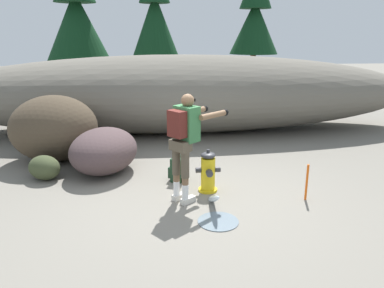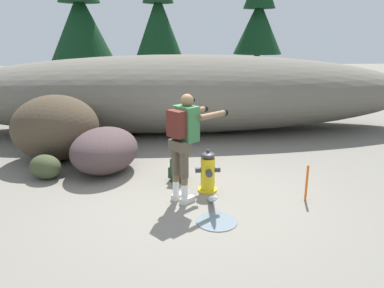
{
  "view_description": "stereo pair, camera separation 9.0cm",
  "coord_description": "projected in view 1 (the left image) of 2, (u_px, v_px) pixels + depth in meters",
  "views": [
    {
      "loc": [
        -0.54,
        -5.53,
        2.55
      ],
      "look_at": [
        0.03,
        0.55,
        0.75
      ],
      "focal_mm": 34.61,
      "sensor_mm": 36.0,
      "label": 1
    },
    {
      "loc": [
        -0.45,
        -5.54,
        2.55
      ],
      "look_at": [
        0.03,
        0.55,
        0.75
      ],
      "focal_mm": 34.61,
      "sensor_mm": 36.0,
      "label": 2
    }
  ],
  "objects": [
    {
      "name": "pine_tree_far_left",
      "position": [
        76.0,
        13.0,
        15.82
      ],
      "size": [
        2.73,
        2.73,
        6.32
      ],
      "color": "#47331E",
      "rests_on": "ground_plane"
    },
    {
      "name": "boulder_small",
      "position": [
        44.0,
        168.0,
        6.76
      ],
      "size": [
        0.79,
        0.75,
        0.45
      ],
      "primitive_type": "ellipsoid",
      "rotation": [
        0.0,
        0.0,
        2.57
      ],
      "color": "#3D462B",
      "rests_on": "ground_plane"
    },
    {
      "name": "survey_stake",
      "position": [
        307.0,
        182.0,
        5.89
      ],
      "size": [
        0.04,
        0.04,
        0.6
      ],
      "primitive_type": "cylinder",
      "color": "#E55914",
      "rests_on": "ground_plane"
    },
    {
      "name": "boulder_large",
      "position": [
        54.0,
        128.0,
        7.72
      ],
      "size": [
        1.92,
        1.82,
        1.37
      ],
      "primitive_type": "ellipsoid",
      "rotation": [
        0.0,
        0.0,
        0.09
      ],
      "color": "#463A2B",
      "rests_on": "ground_plane"
    },
    {
      "name": "boulder_mid",
      "position": [
        104.0,
        151.0,
        7.07
      ],
      "size": [
        1.59,
        1.81,
        0.86
      ],
      "primitive_type": "ellipsoid",
      "rotation": [
        0.0,
        0.0,
        1.3
      ],
      "color": "#4B3A3B",
      "rests_on": "ground_plane"
    },
    {
      "name": "pine_tree_center",
      "position": [
        255.0,
        17.0,
        16.14
      ],
      "size": [
        2.14,
        2.14,
        5.58
      ],
      "color": "#47331E",
      "rests_on": "ground_plane"
    },
    {
      "name": "ground_plane",
      "position": [
        193.0,
        199.0,
        6.06
      ],
      "size": [
        56.0,
        56.0,
        0.04
      ],
      "primitive_type": "cube",
      "color": "slate"
    },
    {
      "name": "spare_backpack",
      "position": [
        178.0,
        169.0,
        6.71
      ],
      "size": [
        0.35,
        0.36,
        0.47
      ],
      "rotation": [
        0.0,
        0.0,
        2.72
      ],
      "color": "#1E3823",
      "rests_on": "ground_plane"
    },
    {
      "name": "utility_worker",
      "position": [
        186.0,
        134.0,
        5.65
      ],
      "size": [
        0.99,
        0.92,
        1.71
      ],
      "rotation": [
        0.0,
        0.0,
        0.69
      ],
      "color": "beige",
      "rests_on": "ground_plane"
    },
    {
      "name": "fire_hydrant",
      "position": [
        208.0,
        172.0,
        6.21
      ],
      "size": [
        0.42,
        0.37,
        0.74
      ],
      "color": "gold",
      "rests_on": "ground_plane"
    },
    {
      "name": "hydrant_water_jet",
      "position": [
        215.0,
        205.0,
        5.55
      ],
      "size": [
        0.59,
        1.25,
        0.56
      ],
      "color": "silver",
      "rests_on": "ground_plane"
    },
    {
      "name": "dirt_embankment",
      "position": [
        177.0,
        93.0,
        10.02
      ],
      "size": [
        13.17,
        3.2,
        2.06
      ],
      "primitive_type": "ellipsoid",
      "color": "#666056",
      "rests_on": "ground_plane"
    },
    {
      "name": "pine_tree_left",
      "position": [
        155.0,
        13.0,
        14.53
      ],
      "size": [
        1.88,
        1.88,
        5.81
      ],
      "color": "#47331E",
      "rests_on": "ground_plane"
    }
  ]
}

